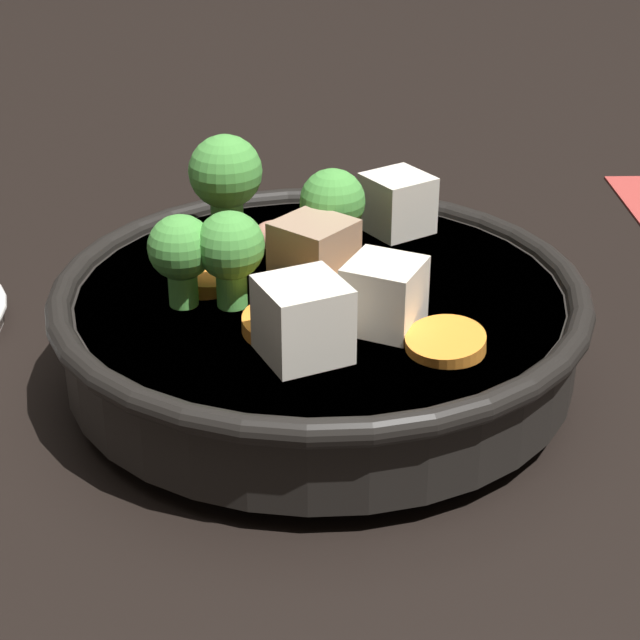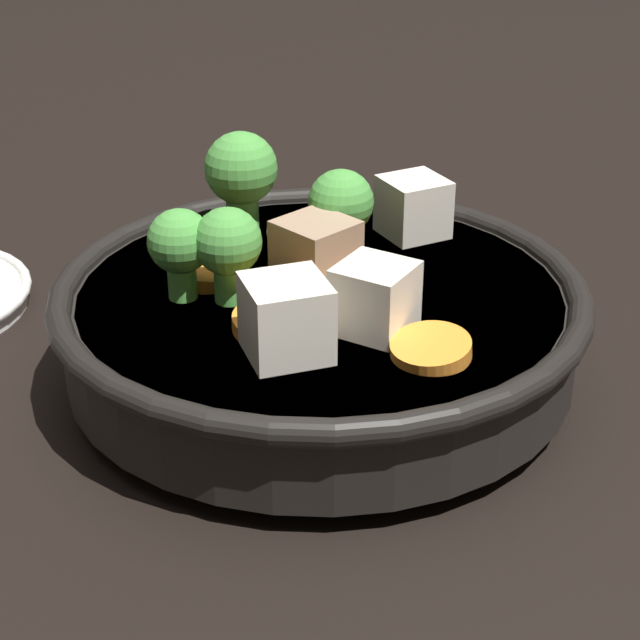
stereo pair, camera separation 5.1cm
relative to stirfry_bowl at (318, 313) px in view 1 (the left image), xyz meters
The scene contains 2 objects.
ground_plane 0.04m from the stirfry_bowl, 145.79° to the right, with size 3.00×3.00×0.00m, color black.
stirfry_bowl is the anchor object (origin of this frame).
Camera 1 is at (-0.42, 0.16, 0.27)m, focal length 60.00 mm.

